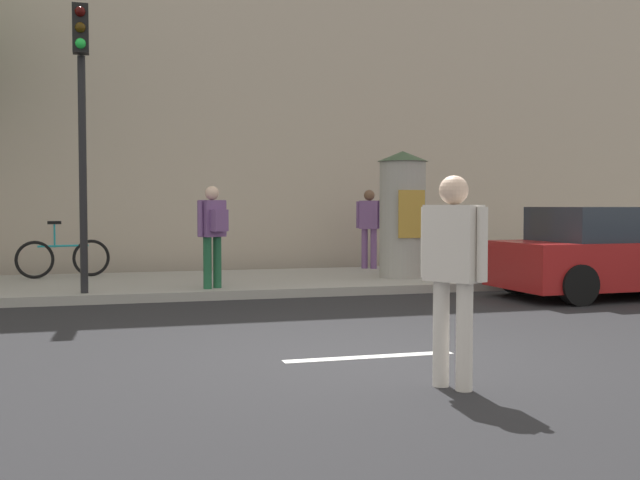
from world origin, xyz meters
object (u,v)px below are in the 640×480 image
Objects in this scene: pedestrian_in_red_top at (453,262)px; bicycle_leaning at (63,257)px; traffic_light at (82,102)px; parked_car_dark at (622,253)px; poster_column at (402,213)px; pedestrian_with_bag at (369,222)px; pedestrian_in_dark_shirt at (213,228)px.

pedestrian_in_red_top reaches higher than bicycle_leaning.
traffic_light is 3.96m from bicycle_leaning.
pedestrian_in_red_top is 1.03× the size of bicycle_leaning.
traffic_light is at bearing 170.23° from parked_car_dark.
pedestrian_with_bag is at bearing 88.24° from poster_column.
pedestrian_with_bag reaches higher than bicycle_leaning.
traffic_light reaches higher than pedestrian_with_bag.
pedestrian_with_bag reaches higher than pedestrian_in_dark_shirt.
poster_column reaches higher than pedestrian_in_dark_shirt.
pedestrian_in_dark_shirt is (-1.04, 6.89, 0.11)m from pedestrian_in_red_top.
bicycle_leaning is (-6.37, -0.34, -0.62)m from pedestrian_with_bag.
pedestrian_in_red_top is at bearing -81.38° from pedestrian_in_dark_shirt.
traffic_light is 6.24m from poster_column.
pedestrian_with_bag is 0.38× the size of parked_car_dark.
poster_column is 1.36× the size of pedestrian_in_red_top.
pedestrian_with_bag reaches higher than parked_car_dark.
pedestrian_in_dark_shirt reaches higher than bicycle_leaning.
pedestrian_with_bag is 6.41m from bicycle_leaning.
traffic_light is 2.59× the size of pedestrian_with_bag.
pedestrian_with_bag is at bearing 29.02° from traffic_light.
traffic_light reaches higher than poster_column.
bicycle_leaning is (-0.44, 2.94, -2.61)m from traffic_light.
bicycle_leaning is 0.39× the size of parked_car_dark.
traffic_light is 1.84× the size of poster_column.
pedestrian_with_bag is 5.58m from parked_car_dark.
pedestrian_with_bag is at bearing 3.10° from bicycle_leaning.
poster_column is at bearing 14.65° from pedestrian_in_dark_shirt.
traffic_light is at bearing 114.93° from pedestrian_in_red_top.
parked_car_dark is (2.83, -4.79, -0.44)m from pedestrian_with_bag.
poster_column is (5.86, 1.20, -1.77)m from traffic_light.
pedestrian_in_dark_shirt is (-3.80, -0.99, -0.21)m from poster_column.
pedestrian_with_bag is (0.06, 2.08, -0.22)m from poster_column.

